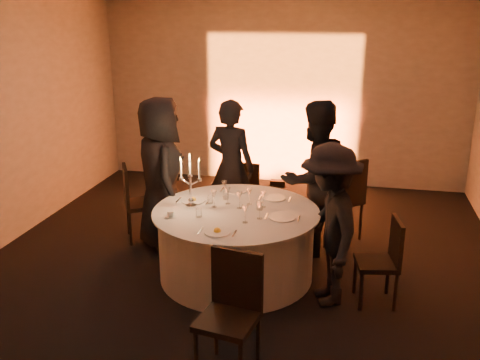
% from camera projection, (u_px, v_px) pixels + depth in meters
% --- Properties ---
extents(floor, '(7.00, 7.00, 0.00)m').
position_uv_depth(floor, '(236.00, 275.00, 5.97)').
color(floor, black).
rests_on(floor, ground).
extents(wall_back, '(7.00, 0.00, 7.00)m').
position_uv_depth(wall_back, '(282.00, 94.00, 8.76)').
color(wall_back, '#A19D96').
rests_on(wall_back, floor).
extents(wall_front, '(7.00, 0.00, 7.00)m').
position_uv_depth(wall_front, '(55.00, 341.00, 2.25)').
color(wall_front, '#A19D96').
rests_on(wall_front, floor).
extents(uplighter_fixture, '(0.25, 0.12, 0.10)m').
position_uv_depth(uplighter_fixture, '(278.00, 183.00, 8.93)').
color(uplighter_fixture, black).
rests_on(uplighter_fixture, floor).
extents(banquet_table, '(1.80, 1.80, 0.77)m').
position_uv_depth(banquet_table, '(236.00, 243.00, 5.85)').
color(banquet_table, black).
rests_on(banquet_table, floor).
extents(chair_left, '(0.58, 0.58, 0.98)m').
position_uv_depth(chair_left, '(136.00, 198.00, 6.74)').
color(chair_left, black).
rests_on(chair_left, floor).
extents(chair_back_left, '(0.42, 0.43, 0.88)m').
position_uv_depth(chair_back_left, '(248.00, 188.00, 7.30)').
color(chair_back_left, black).
rests_on(chair_back_left, floor).
extents(chair_back_right, '(0.66, 0.66, 1.07)m').
position_uv_depth(chair_back_right, '(344.00, 195.00, 6.70)').
color(chair_back_right, black).
rests_on(chair_back_right, floor).
extents(chair_right, '(0.45, 0.45, 0.89)m').
position_uv_depth(chair_right, '(384.00, 257.00, 5.27)').
color(chair_right, black).
rests_on(chair_right, floor).
extents(chair_front, '(0.51, 0.51, 1.01)m').
position_uv_depth(chair_front, '(231.00, 306.00, 4.27)').
color(chair_front, black).
rests_on(chair_front, floor).
extents(guest_left, '(0.97, 1.08, 1.86)m').
position_uv_depth(guest_left, '(161.00, 173.00, 6.47)').
color(guest_left, black).
rests_on(guest_left, floor).
extents(guest_back_left, '(0.73, 0.58, 1.76)m').
position_uv_depth(guest_back_left, '(231.00, 167.00, 6.91)').
color(guest_back_left, black).
rests_on(guest_back_left, floor).
extents(guest_back_right, '(1.14, 1.13, 1.85)m').
position_uv_depth(guest_back_right, '(314.00, 179.00, 6.28)').
color(guest_back_right, black).
rests_on(guest_back_right, floor).
extents(guest_right, '(0.90, 1.19, 1.64)m').
position_uv_depth(guest_right, '(329.00, 225.00, 5.21)').
color(guest_right, black).
rests_on(guest_right, floor).
extents(plate_left, '(0.36, 0.27, 0.08)m').
position_uv_depth(plate_left, '(193.00, 200.00, 5.99)').
color(plate_left, white).
rests_on(plate_left, banquet_table).
extents(plate_back_left, '(0.36, 0.27, 0.01)m').
position_uv_depth(plate_back_left, '(236.00, 190.00, 6.34)').
color(plate_back_left, white).
rests_on(plate_back_left, banquet_table).
extents(plate_back_right, '(0.35, 0.25, 0.01)m').
position_uv_depth(plate_back_right, '(275.00, 198.00, 6.08)').
color(plate_back_right, white).
rests_on(plate_back_right, banquet_table).
extents(plate_right, '(0.36, 0.28, 0.01)m').
position_uv_depth(plate_right, '(282.00, 217.00, 5.52)').
color(plate_right, white).
rests_on(plate_right, banquet_table).
extents(plate_front, '(0.36, 0.26, 0.08)m').
position_uv_depth(plate_front, '(217.00, 231.00, 5.16)').
color(plate_front, white).
rests_on(plate_front, banquet_table).
extents(coffee_cup, '(0.11, 0.11, 0.07)m').
position_uv_depth(coffee_cup, '(171.00, 214.00, 5.55)').
color(coffee_cup, white).
rests_on(coffee_cup, banquet_table).
extents(candelabra, '(0.26, 0.12, 0.61)m').
position_uv_depth(candelabra, '(191.00, 188.00, 5.78)').
color(candelabra, silver).
rests_on(candelabra, banquet_table).
extents(wine_glass_a, '(0.07, 0.07, 0.19)m').
position_uv_depth(wine_glass_a, '(260.00, 206.00, 5.46)').
color(wine_glass_a, silver).
rests_on(wine_glass_a, banquet_table).
extents(wine_glass_b, '(0.07, 0.07, 0.19)m').
position_uv_depth(wine_glass_b, '(240.00, 196.00, 5.75)').
color(wine_glass_b, silver).
rests_on(wine_glass_b, banquet_table).
extents(wine_glass_c, '(0.07, 0.07, 0.19)m').
position_uv_depth(wine_glass_c, '(263.00, 195.00, 5.79)').
color(wine_glass_c, silver).
rests_on(wine_glass_c, banquet_table).
extents(wine_glass_d, '(0.07, 0.07, 0.19)m').
position_uv_depth(wine_glass_d, '(214.00, 195.00, 5.79)').
color(wine_glass_d, silver).
rests_on(wine_glass_d, banquet_table).
extents(wine_glass_e, '(0.07, 0.07, 0.19)m').
position_uv_depth(wine_glass_e, '(245.00, 210.00, 5.36)').
color(wine_glass_e, silver).
rests_on(wine_glass_e, banquet_table).
extents(wine_glass_f, '(0.07, 0.07, 0.19)m').
position_uv_depth(wine_glass_f, '(224.00, 185.00, 6.10)').
color(wine_glass_f, silver).
rests_on(wine_glass_f, banquet_table).
extents(wine_glass_g, '(0.07, 0.07, 0.19)m').
position_uv_depth(wine_glass_g, '(228.00, 192.00, 5.88)').
color(wine_glass_g, silver).
rests_on(wine_glass_g, banquet_table).
extents(wine_glass_h, '(0.07, 0.07, 0.19)m').
position_uv_depth(wine_glass_h, '(250.00, 193.00, 5.87)').
color(wine_glass_h, silver).
rests_on(wine_glass_h, banquet_table).
extents(tumbler_a, '(0.07, 0.07, 0.09)m').
position_uv_depth(tumbler_a, '(260.00, 206.00, 5.74)').
color(tumbler_a, silver).
rests_on(tumbler_a, banquet_table).
extents(tumbler_b, '(0.07, 0.07, 0.09)m').
position_uv_depth(tumbler_b, '(226.00, 195.00, 6.06)').
color(tumbler_b, silver).
rests_on(tumbler_b, banquet_table).
extents(tumbler_c, '(0.07, 0.07, 0.09)m').
position_uv_depth(tumbler_c, '(210.00, 200.00, 5.93)').
color(tumbler_c, silver).
rests_on(tumbler_c, banquet_table).
extents(tumbler_d, '(0.07, 0.07, 0.09)m').
position_uv_depth(tumbler_d, '(199.00, 213.00, 5.54)').
color(tumbler_d, silver).
rests_on(tumbler_d, banquet_table).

